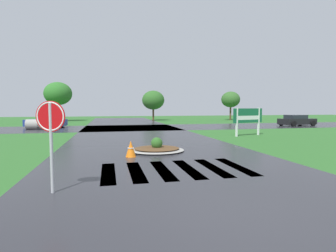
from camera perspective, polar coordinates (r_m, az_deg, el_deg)
name	(u,v)px	position (r m, az deg, el deg)	size (l,w,h in m)	color
ground_plane	(234,227)	(5.35, 13.95, -20.16)	(120.00, 120.00, 0.10)	#2D6628
asphalt_roadway	(150,146)	(14.68, -3.77, -4.31)	(9.52, 80.00, 0.01)	#2B2B30
asphalt_cross_road	(131,128)	(28.04, -8.00, -0.36)	(90.00, 8.56, 0.01)	#2B2B30
crosswalk_stripes	(175,169)	(9.28, 1.59, -9.23)	(4.95, 2.95, 0.01)	white
stop_sign	(51,125)	(7.14, -23.74, 0.15)	(0.72, 0.29, 2.29)	#B2B5BA
estate_billboard	(248,117)	(20.75, 16.70, 1.87)	(2.80, 0.95, 2.09)	white
median_island	(157,149)	(12.98, -2.40, -4.84)	(2.67, 2.39, 0.68)	#9E9B93
car_dark_suv	(47,121)	(30.79, -24.45, 0.89)	(4.13, 2.51, 1.40)	navy
car_white_sedan	(297,121)	(34.02, 25.76, 1.06)	(4.30, 2.46, 1.26)	black
drainage_pipe_stack	(39,124)	(28.65, -25.75, 0.33)	(2.37, 1.08, 0.97)	#9E9B93
traffic_cone	(131,149)	(11.61, -7.94, -4.88)	(0.45, 0.45, 0.70)	orange
background_treeline	(87,97)	(42.51, -16.95, 5.93)	(45.89, 5.60, 5.90)	#4C3823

